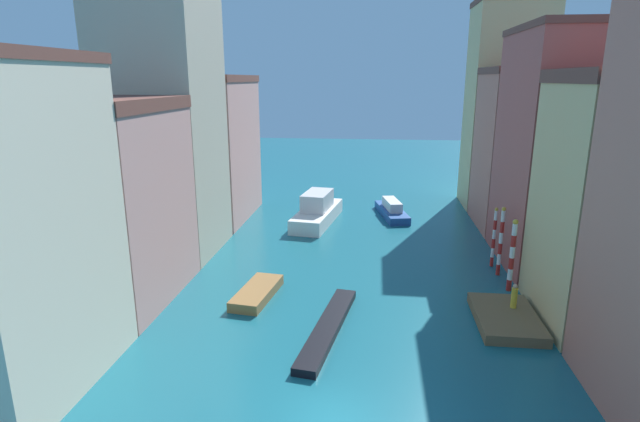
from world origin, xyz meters
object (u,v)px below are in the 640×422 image
at_px(person_on_dock, 514,297).
at_px(vaporetto_white, 317,211).
at_px(motorboat_0, 257,293).
at_px(mooring_pole_0, 512,255).
at_px(mooring_pole_2, 494,237).
at_px(gondola_black, 328,327).
at_px(motorboat_1, 392,210).
at_px(mooring_pole_1, 501,241).
at_px(waterfront_dock, 506,318).

distance_m(person_on_dock, vaporetto_white, 23.67).
xyz_separation_m(person_on_dock, motorboat_0, (-16.00, 0.96, -0.98)).
bearing_deg(motorboat_0, mooring_pole_0, 10.16).
distance_m(mooring_pole_0, mooring_pole_2, 4.56).
xyz_separation_m(mooring_pole_2, motorboat_0, (-16.58, -7.55, -2.04)).
bearing_deg(vaporetto_white, person_on_dock, -53.33).
distance_m(mooring_pole_0, gondola_black, 13.78).
relative_size(motorboat_0, motorboat_1, 0.69).
distance_m(person_on_dock, motorboat_1, 23.23).
relative_size(mooring_pole_0, mooring_pole_2, 1.08).
relative_size(mooring_pole_2, motorboat_0, 0.86).
height_order(mooring_pole_1, mooring_pole_2, mooring_pole_1).
distance_m(mooring_pole_1, mooring_pole_2, 1.77).
height_order(waterfront_dock, mooring_pole_1, mooring_pole_1).
relative_size(mooring_pole_2, motorboat_1, 0.59).
distance_m(waterfront_dock, mooring_pole_2, 9.68).
relative_size(mooring_pole_0, gondola_black, 0.51).
bearing_deg(motorboat_0, vaporetto_white, 84.10).
xyz_separation_m(mooring_pole_0, gondola_black, (-11.66, -6.97, -2.34)).
bearing_deg(gondola_black, mooring_pole_0, 30.87).
xyz_separation_m(waterfront_dock, mooring_pole_0, (1.34, 4.83, 2.27)).
distance_m(waterfront_dock, motorboat_0, 15.51).
relative_size(mooring_pole_1, motorboat_1, 0.65).
xyz_separation_m(mooring_pole_1, motorboat_0, (-16.65, -5.80, -2.29)).
xyz_separation_m(mooring_pole_1, gondola_black, (-11.57, -9.77, -2.39)).
xyz_separation_m(mooring_pole_2, vaporetto_white, (-14.72, 10.47, -1.20)).
relative_size(mooring_pole_0, motorboat_0, 0.93).
bearing_deg(mooring_pole_0, mooring_pole_1, 91.85).
height_order(waterfront_dock, mooring_pole_2, mooring_pole_2).
relative_size(mooring_pole_1, vaporetto_white, 0.51).
distance_m(motorboat_0, motorboat_1, 23.24).
bearing_deg(waterfront_dock, gondola_black, -168.28).
height_order(person_on_dock, motorboat_0, person_on_dock).
height_order(person_on_dock, mooring_pole_1, mooring_pole_1).
xyz_separation_m(waterfront_dock, mooring_pole_2, (1.18, 9.38, 2.06)).
height_order(motorboat_0, motorboat_1, motorboat_1).
bearing_deg(mooring_pole_2, person_on_dock, -93.91).
distance_m(vaporetto_white, motorboat_0, 18.13).
bearing_deg(vaporetto_white, gondola_black, -81.65).
distance_m(mooring_pole_2, gondola_black, 16.41).
bearing_deg(mooring_pole_0, person_on_dock, -100.67).
relative_size(waterfront_dock, mooring_pole_1, 1.10).
xyz_separation_m(mooring_pole_2, motorboat_1, (-7.25, 13.73, -1.74)).
bearing_deg(person_on_dock, gondola_black, -164.61).
bearing_deg(waterfront_dock, mooring_pole_1, 80.69).
bearing_deg(mooring_pole_2, mooring_pole_0, -87.92).
distance_m(gondola_black, motorboat_0, 6.45).
distance_m(person_on_dock, motorboat_0, 16.06).
bearing_deg(person_on_dock, motorboat_1, 106.68).
height_order(mooring_pole_1, motorboat_1, mooring_pole_1).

